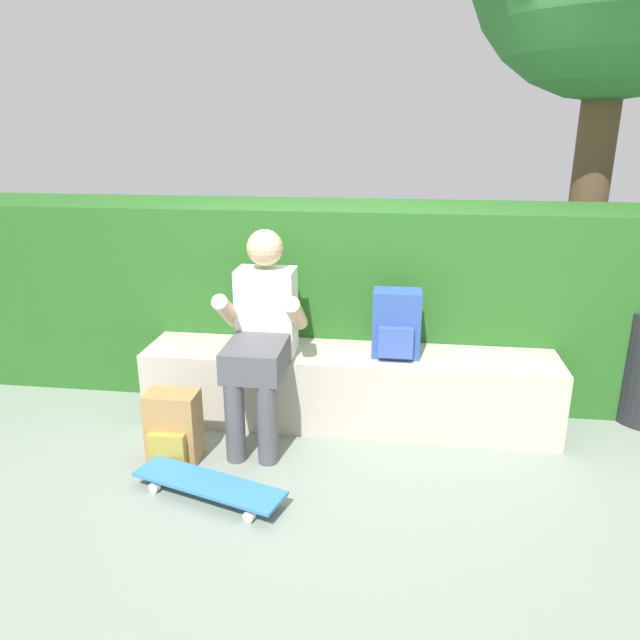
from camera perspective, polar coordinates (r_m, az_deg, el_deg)
The scene contains 7 objects.
ground_plane at distance 3.46m, azimuth 2.02°, elevation -12.78°, with size 24.00×24.00×0.00m, color gray.
bench_main at distance 3.72m, azimuth 2.69°, elevation -6.45°, with size 2.50×0.45×0.46m.
person_skater at distance 3.43m, azimuth -5.59°, elevation -0.96°, with size 0.49×0.62×1.21m.
skateboard_near_person at distance 3.13m, azimuth -10.59°, elevation -15.16°, with size 0.82×0.43×0.09m.
backpack_on_bench at distance 3.54m, azimuth 7.30°, elevation -0.45°, with size 0.28×0.23×0.40m.
backpack_on_ground at distance 3.43m, azimuth -13.80°, elevation -9.95°, with size 0.28×0.23×0.40m.
hedge_row at distance 4.17m, azimuth -0.50°, elevation 2.27°, with size 6.32×0.74×1.28m.
Camera 1 is at (0.27, -2.96, 1.78)m, focal length 33.58 mm.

